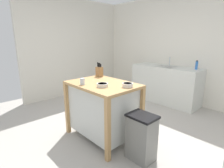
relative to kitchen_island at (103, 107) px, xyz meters
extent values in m
plane|color=#ADA8A0|center=(0.03, 0.11, -0.50)|extent=(5.90, 5.90, 0.00)
cube|color=silver|center=(0.03, 2.56, 0.80)|extent=(4.89, 0.10, 2.60)
cube|color=silver|center=(-2.42, 1.04, 0.80)|extent=(0.10, 3.05, 2.60)
cube|color=tan|center=(0.00, 0.00, 0.38)|extent=(1.07, 0.76, 0.04)
cube|color=silver|center=(0.00, 0.00, -0.02)|extent=(0.97, 0.66, 0.76)
cube|color=tan|center=(-0.50, -0.35, -0.07)|extent=(0.06, 0.06, 0.86)
cube|color=tan|center=(0.50, -0.35, -0.07)|extent=(0.06, 0.06, 0.86)
cube|color=tan|center=(-0.50, 0.35, -0.07)|extent=(0.06, 0.06, 0.86)
cube|color=tan|center=(0.50, 0.35, -0.07)|extent=(0.06, 0.06, 0.86)
cube|color=#9E7042|center=(-0.41, 0.28, 0.48)|extent=(0.11, 0.09, 0.17)
cylinder|color=black|center=(-0.46, 0.28, 0.61)|extent=(0.02, 0.02, 0.08)
cylinder|color=black|center=(-0.43, 0.28, 0.60)|extent=(0.02, 0.02, 0.07)
cylinder|color=black|center=(-0.40, 0.28, 0.60)|extent=(0.02, 0.02, 0.07)
cylinder|color=black|center=(-0.37, 0.28, 0.60)|extent=(0.02, 0.02, 0.06)
cylinder|color=silver|center=(0.41, 0.11, 0.43)|extent=(0.15, 0.15, 0.06)
cylinder|color=gray|center=(0.41, 0.11, 0.45)|extent=(0.12, 0.12, 0.01)
cylinder|color=silver|center=(0.16, -0.13, 0.42)|extent=(0.16, 0.16, 0.05)
cylinder|color=gray|center=(0.16, -0.13, 0.44)|extent=(0.13, 0.13, 0.01)
cylinder|color=silver|center=(-0.13, -0.27, 0.45)|extent=(0.07, 0.07, 0.10)
cube|color=slate|center=(0.77, 0.00, -0.20)|extent=(0.34, 0.26, 0.60)
cube|color=black|center=(0.77, 0.00, 0.11)|extent=(0.36, 0.28, 0.03)
cube|color=silver|center=(-0.20, 2.21, -0.05)|extent=(1.66, 0.60, 0.90)
cube|color=silver|center=(-0.20, 2.19, 0.38)|extent=(0.44, 0.36, 0.03)
cylinder|color=#B7BCC1|center=(-0.20, 2.35, 0.51)|extent=(0.02, 0.02, 0.22)
cylinder|color=blue|center=(0.48, 2.28, 0.49)|extent=(0.05, 0.05, 0.18)
cylinder|color=black|center=(0.48, 2.28, 0.59)|extent=(0.03, 0.03, 0.02)
camera|label=1|loc=(2.00, -1.68, 1.06)|focal=28.26mm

